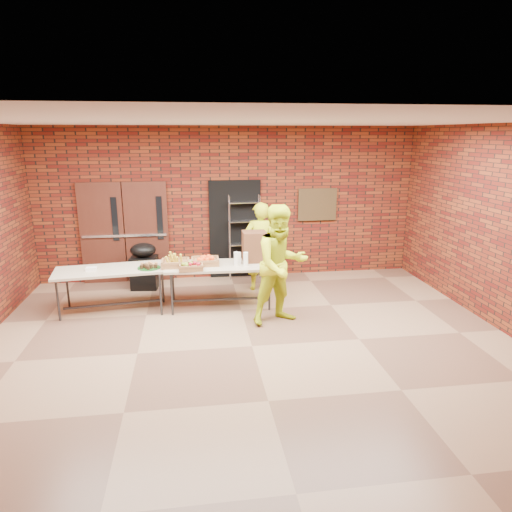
# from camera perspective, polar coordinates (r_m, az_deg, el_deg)

# --- Properties ---
(room) EXTENTS (8.08, 7.08, 3.28)m
(room) POSITION_cam_1_polar(r_m,az_deg,el_deg) (6.32, -0.53, 1.91)
(room) COLOR brown
(room) RESTS_ON ground
(double_doors) EXTENTS (1.78, 0.12, 2.10)m
(double_doors) POSITION_cam_1_polar(r_m,az_deg,el_deg) (9.84, -16.06, 2.83)
(double_doors) COLOR #451D13
(double_doors) RESTS_ON room
(dark_doorway) EXTENTS (1.10, 0.06, 2.10)m
(dark_doorway) POSITION_cam_1_polar(r_m,az_deg,el_deg) (9.81, -2.64, 3.35)
(dark_doorway) COLOR black
(dark_doorway) RESTS_ON room
(bronze_plaque) EXTENTS (0.85, 0.04, 0.70)m
(bronze_plaque) POSITION_cam_1_polar(r_m,az_deg,el_deg) (10.04, 7.68, 6.40)
(bronze_plaque) COLOR #3F2D19
(bronze_plaque) RESTS_ON room
(wire_rack) EXTENTS (0.66, 0.24, 1.80)m
(wire_rack) POSITION_cam_1_polar(r_m,az_deg,el_deg) (9.73, -1.45, 2.34)
(wire_rack) COLOR #BAB8C0
(wire_rack) RESTS_ON room
(table_left) EXTENTS (1.97, 1.00, 0.78)m
(table_left) POSITION_cam_1_polar(r_m,az_deg,el_deg) (8.29, -17.63, -1.98)
(table_left) COLOR tan
(table_left) RESTS_ON room
(table_right) EXTENTS (1.94, 0.87, 0.78)m
(table_right) POSITION_cam_1_polar(r_m,az_deg,el_deg) (8.15, -4.56, -1.52)
(table_right) COLOR tan
(table_right) RESTS_ON room
(basket_bananas) EXTENTS (0.48, 0.37, 0.15)m
(basket_bananas) POSITION_cam_1_polar(r_m,az_deg,el_deg) (8.11, -10.03, -0.84)
(basket_bananas) COLOR #99683D
(basket_bananas) RESTS_ON table_right
(basket_oranges) EXTENTS (0.48, 0.37, 0.15)m
(basket_oranges) POSITION_cam_1_polar(r_m,az_deg,el_deg) (8.15, -6.39, -0.63)
(basket_oranges) COLOR #99683D
(basket_oranges) RESTS_ON table_right
(basket_apples) EXTENTS (0.41, 0.32, 0.13)m
(basket_apples) POSITION_cam_1_polar(r_m,az_deg,el_deg) (7.89, -8.11, -1.28)
(basket_apples) COLOR #99683D
(basket_apples) RESTS_ON table_right
(muffin_tray) EXTENTS (0.39, 0.39, 0.10)m
(muffin_tray) POSITION_cam_1_polar(r_m,az_deg,el_deg) (8.12, -13.24, -1.19)
(muffin_tray) COLOR #144B17
(muffin_tray) RESTS_ON table_left
(napkin_box) EXTENTS (0.17, 0.12, 0.06)m
(napkin_box) POSITION_cam_1_polar(r_m,az_deg,el_deg) (8.28, -19.90, -1.52)
(napkin_box) COLOR white
(napkin_box) RESTS_ON table_left
(coffee_dispenser) EXTENTS (0.42, 0.37, 0.55)m
(coffee_dispenser) POSITION_cam_1_polar(r_m,az_deg,el_deg) (8.26, -0.22, 1.20)
(coffee_dispenser) COLOR #522F1C
(coffee_dispenser) RESTS_ON table_right
(cup_stack_front) EXTENTS (0.08, 0.08, 0.24)m
(cup_stack_front) POSITION_cam_1_polar(r_m,az_deg,el_deg) (8.04, -2.49, -0.34)
(cup_stack_front) COLOR white
(cup_stack_front) RESTS_ON table_right
(cup_stack_mid) EXTENTS (0.08, 0.08, 0.25)m
(cup_stack_mid) POSITION_cam_1_polar(r_m,az_deg,el_deg) (8.00, -1.29, -0.39)
(cup_stack_mid) COLOR white
(cup_stack_mid) RESTS_ON table_right
(cup_stack_back) EXTENTS (0.07, 0.07, 0.21)m
(cup_stack_back) POSITION_cam_1_polar(r_m,az_deg,el_deg) (8.12, -2.13, -0.28)
(cup_stack_back) COLOR white
(cup_stack_back) RESTS_ON table_right
(covered_grill) EXTENTS (0.56, 0.48, 0.94)m
(covered_grill) POSITION_cam_1_polar(r_m,az_deg,el_deg) (9.43, -13.81, -1.20)
(covered_grill) COLOR black
(covered_grill) RESTS_ON room
(volunteer_woman) EXTENTS (0.66, 0.45, 1.77)m
(volunteer_woman) POSITION_cam_1_polar(r_m,az_deg,el_deg) (8.99, 0.53, 1.19)
(volunteer_woman) COLOR #C2D517
(volunteer_woman) RESTS_ON room
(volunteer_man) EXTENTS (1.14, 1.01, 1.96)m
(volunteer_man) POSITION_cam_1_polar(r_m,az_deg,el_deg) (7.39, 3.16, -1.12)
(volunteer_man) COLOR #C2D517
(volunteer_man) RESTS_ON room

